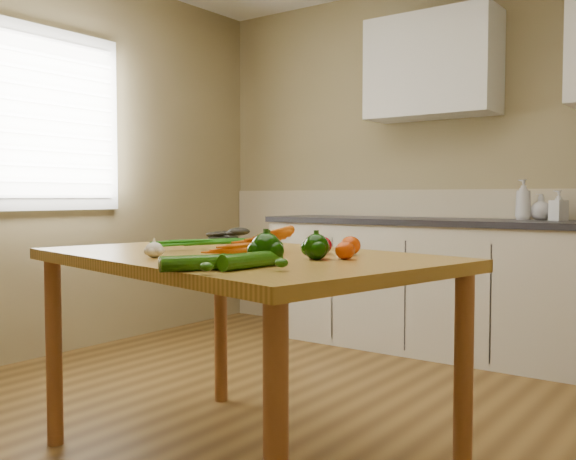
% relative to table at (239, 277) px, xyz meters
% --- Properties ---
extents(room, '(4.04, 5.04, 2.64)m').
position_rel_table_xyz_m(room, '(-0.16, 0.22, 0.51)').
color(room, brown).
rests_on(room, ground).
extents(counter_run, '(2.84, 0.64, 1.14)m').
position_rel_table_xyz_m(counter_run, '(0.05, 2.23, -0.28)').
color(counter_run, beige).
rests_on(counter_run, ground).
extents(upper_cabinets, '(2.15, 0.35, 0.70)m').
position_rel_table_xyz_m(upper_cabinets, '(0.35, 2.36, 1.21)').
color(upper_cabinets, silver).
rests_on(upper_cabinets, room).
extents(window_blinds, '(0.08, 0.98, 1.18)m').
position_rel_table_xyz_m(window_blinds, '(-2.12, 0.64, 0.81)').
color(window_blinds, silver).
rests_on(window_blinds, room).
extents(table, '(1.72, 1.29, 0.83)m').
position_rel_table_xyz_m(table, '(0.00, 0.00, 0.00)').
color(table, '#AF8232').
rests_on(table, ground).
extents(soap_bottle_a, '(0.14, 0.14, 0.26)m').
position_rel_table_xyz_m(soap_bottle_a, '(0.38, 2.34, 0.29)').
color(soap_bottle_a, silver).
rests_on(soap_bottle_a, counter_run).
extents(soap_bottle_b, '(0.12, 0.12, 0.19)m').
position_rel_table_xyz_m(soap_bottle_b, '(0.60, 2.34, 0.25)').
color(soap_bottle_b, silver).
rests_on(soap_bottle_b, counter_run).
extents(soap_bottle_c, '(0.18, 0.18, 0.17)m').
position_rel_table_xyz_m(soap_bottle_c, '(0.48, 2.39, 0.24)').
color(soap_bottle_c, silver).
rests_on(soap_bottle_c, counter_run).
extents(carrot_bunch, '(0.33, 0.28, 0.08)m').
position_rel_table_xyz_m(carrot_bunch, '(-0.02, 0.04, 0.13)').
color(carrot_bunch, '#C35404').
rests_on(carrot_bunch, table).
extents(leafy_greens, '(0.22, 0.20, 0.11)m').
position_rel_table_xyz_m(leafy_greens, '(-0.42, 0.40, 0.15)').
color(leafy_greens, black).
rests_on(leafy_greens, table).
extents(garlic_bulb, '(0.06, 0.06, 0.06)m').
position_rel_table_xyz_m(garlic_bulb, '(-0.13, -0.31, 0.12)').
color(garlic_bulb, white).
rests_on(garlic_bulb, table).
extents(pepper_a, '(0.09, 0.09, 0.09)m').
position_rel_table_xyz_m(pepper_a, '(0.24, -0.13, 0.14)').
color(pepper_a, '#0B3102').
rests_on(pepper_a, table).
extents(pepper_b, '(0.09, 0.09, 0.09)m').
position_rel_table_xyz_m(pepper_b, '(0.37, -0.03, 0.14)').
color(pepper_b, '#0B3102').
rests_on(pepper_b, table).
extents(pepper_c, '(0.10, 0.10, 0.10)m').
position_rel_table_xyz_m(pepper_c, '(0.34, -0.26, 0.14)').
color(pepper_c, '#0B3102').
rests_on(pepper_c, table).
extents(tomato_a, '(0.07, 0.07, 0.07)m').
position_rel_table_xyz_m(tomato_a, '(0.27, 0.17, 0.13)').
color(tomato_a, '#91020E').
rests_on(tomato_a, table).
extents(tomato_b, '(0.08, 0.08, 0.07)m').
position_rel_table_xyz_m(tomato_b, '(0.38, 0.19, 0.13)').
color(tomato_b, '#C83A05').
rests_on(tomato_b, table).
extents(tomato_c, '(0.07, 0.07, 0.06)m').
position_rel_table_xyz_m(tomato_c, '(0.45, 0.03, 0.12)').
color(tomato_c, '#C83A05').
rests_on(tomato_c, table).
extents(zucchini_a, '(0.07, 0.24, 0.05)m').
position_rel_table_xyz_m(zucchini_a, '(0.36, -0.37, 0.12)').
color(zucchini_a, '#164707').
rests_on(zucchini_a, table).
extents(zucchini_b, '(0.15, 0.21, 0.05)m').
position_rel_table_xyz_m(zucchini_b, '(0.28, -0.51, 0.12)').
color(zucchini_b, '#164707').
rests_on(zucchini_b, table).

